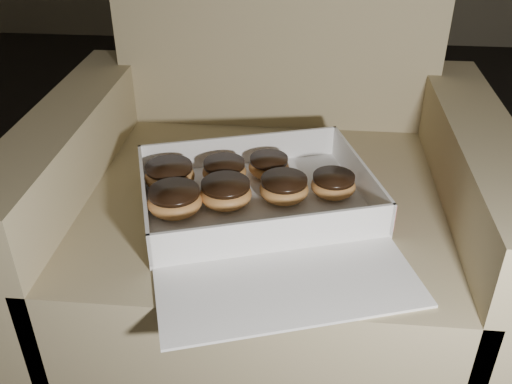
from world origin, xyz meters
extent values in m
plane|color=black|center=(0.00, 0.00, 0.00)|extent=(4.50, 4.50, 0.00)
cube|color=tan|center=(0.24, -0.11, 0.22)|extent=(0.74, 0.74, 0.43)
cube|color=tan|center=(0.24, 0.22, 0.70)|extent=(0.74, 0.14, 0.53)
cube|color=tan|center=(-0.16, -0.11, 0.29)|extent=(0.12, 0.74, 0.58)
cube|color=tan|center=(0.64, -0.11, 0.29)|extent=(0.12, 0.74, 0.58)
cube|color=white|center=(0.22, -0.19, 0.44)|extent=(0.49, 0.43, 0.01)
cube|color=white|center=(0.18, -0.04, 0.47)|extent=(0.40, 0.13, 0.06)
cube|color=white|center=(0.27, -0.34, 0.47)|extent=(0.40, 0.13, 0.06)
cube|color=white|center=(0.03, -0.25, 0.47)|extent=(0.10, 0.30, 0.06)
cube|color=white|center=(0.42, -0.13, 0.47)|extent=(0.10, 0.30, 0.06)
cube|color=#E05A5F|center=(0.42, -0.13, 0.47)|extent=(0.10, 0.29, 0.05)
cube|color=white|center=(0.30, -0.42, 0.43)|extent=(0.44, 0.29, 0.01)
ellipsoid|color=#C88045|center=(0.15, -0.12, 0.46)|extent=(0.09, 0.09, 0.04)
cylinder|color=black|center=(0.15, -0.12, 0.48)|extent=(0.08, 0.08, 0.01)
ellipsoid|color=#C88045|center=(0.05, -0.15, 0.46)|extent=(0.10, 0.10, 0.05)
cylinder|color=black|center=(0.05, -0.15, 0.48)|extent=(0.09, 0.09, 0.01)
ellipsoid|color=#C88045|center=(0.17, -0.21, 0.46)|extent=(0.10, 0.10, 0.05)
cylinder|color=black|center=(0.17, -0.21, 0.48)|extent=(0.09, 0.09, 0.01)
ellipsoid|color=#C88045|center=(0.28, -0.18, 0.46)|extent=(0.09, 0.09, 0.04)
cylinder|color=black|center=(0.28, -0.18, 0.48)|extent=(0.09, 0.09, 0.01)
ellipsoid|color=#C88045|center=(0.08, -0.24, 0.46)|extent=(0.10, 0.10, 0.05)
cylinder|color=black|center=(0.08, -0.24, 0.48)|extent=(0.09, 0.09, 0.01)
ellipsoid|color=#C88045|center=(0.37, -0.16, 0.46)|extent=(0.09, 0.09, 0.04)
cylinder|color=black|center=(0.37, -0.16, 0.48)|extent=(0.08, 0.08, 0.01)
ellipsoid|color=#C88045|center=(0.24, -0.09, 0.46)|extent=(0.08, 0.08, 0.04)
cylinder|color=black|center=(0.24, -0.09, 0.48)|extent=(0.08, 0.08, 0.01)
ellipsoid|color=black|center=(0.16, -0.29, 0.44)|extent=(0.01, 0.01, 0.00)
ellipsoid|color=black|center=(0.06, -0.27, 0.44)|extent=(0.01, 0.01, 0.00)
ellipsoid|color=black|center=(0.15, -0.23, 0.44)|extent=(0.01, 0.01, 0.00)
ellipsoid|color=black|center=(0.34, -0.29, 0.44)|extent=(0.01, 0.01, 0.00)
camera|label=1|loc=(0.31, -1.10, 1.03)|focal=40.00mm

